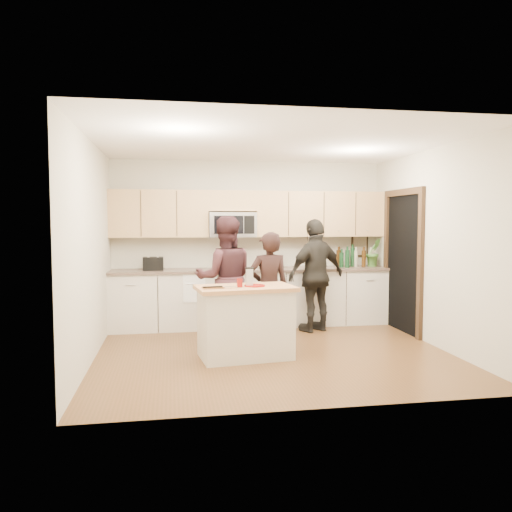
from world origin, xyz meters
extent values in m
plane|color=brown|center=(0.00, 0.00, 0.00)|extent=(4.50, 4.50, 0.00)
cube|color=#B8B29D|center=(0.00, 2.00, 1.35)|extent=(4.50, 0.02, 2.70)
cube|color=#B8B29D|center=(0.00, -2.00, 1.35)|extent=(4.50, 0.02, 2.70)
cube|color=#B8B29D|center=(-2.25, 0.00, 1.35)|extent=(0.02, 4.00, 2.70)
cube|color=#B8B29D|center=(2.25, 0.00, 1.35)|extent=(0.02, 4.00, 2.70)
cube|color=white|center=(0.00, 0.00, 2.70)|extent=(4.50, 4.00, 0.02)
cube|color=beige|center=(0.00, 1.69, 0.45)|extent=(4.50, 0.62, 0.90)
cube|color=brown|center=(0.00, 1.68, 0.92)|extent=(4.50, 0.66, 0.04)
cube|color=tan|center=(-1.48, 1.83, 1.83)|extent=(1.55, 0.33, 0.75)
cube|color=tan|center=(1.17, 1.83, 1.83)|extent=(2.17, 0.33, 0.75)
cube|color=tan|center=(-0.31, 1.83, 2.04)|extent=(0.78, 0.33, 0.33)
cube|color=silver|center=(-0.31, 1.80, 1.65)|extent=(0.76, 0.40, 0.40)
cube|color=black|center=(-0.39, 1.60, 1.65)|extent=(0.47, 0.01, 0.29)
cube|color=black|center=(-0.06, 1.60, 1.65)|extent=(0.17, 0.01, 0.29)
cube|color=black|center=(2.24, 0.90, 1.05)|extent=(0.02, 1.05, 2.10)
cube|color=#312113|center=(2.22, 0.33, 1.05)|extent=(0.06, 0.10, 2.10)
cube|color=#312113|center=(2.22, 1.48, 1.05)|extent=(0.06, 0.10, 2.10)
cube|color=#312113|center=(2.22, 0.90, 2.15)|extent=(0.06, 1.25, 0.10)
cube|color=black|center=(1.95, 1.99, 1.28)|extent=(0.30, 0.03, 0.38)
cube|color=tan|center=(1.95, 1.97, 1.28)|extent=(0.24, 0.00, 0.32)
cube|color=white|center=(-0.95, 1.38, 0.70)|extent=(0.34, 0.01, 0.48)
cube|color=white|center=(-0.95, 1.67, 0.94)|extent=(0.34, 0.60, 0.01)
cube|color=beige|center=(-0.39, -0.18, 0.42)|extent=(1.17, 0.77, 0.85)
cube|color=tan|center=(-0.39, -0.18, 0.88)|extent=(1.28, 0.84, 0.05)
cylinder|color=maroon|center=(-0.27, -0.20, 0.91)|extent=(0.26, 0.26, 0.02)
cube|color=silver|center=(-0.34, -0.20, 1.02)|extent=(0.08, 0.06, 0.20)
cube|color=black|center=(-0.34, -0.20, 1.13)|extent=(0.10, 0.06, 0.02)
cylinder|color=maroon|center=(-0.47, -0.27, 0.95)|extent=(0.07, 0.07, 0.11)
cube|color=tan|center=(-0.80, -0.30, 0.91)|extent=(0.27, 0.19, 0.02)
cube|color=black|center=(-0.81, -0.38, 0.93)|extent=(0.24, 0.06, 0.02)
cube|color=silver|center=(-0.60, -0.36, 0.92)|extent=(0.18, 0.04, 0.01)
cube|color=black|center=(-1.57, 1.67, 1.04)|extent=(0.31, 0.21, 0.21)
cube|color=silver|center=(-1.64, 1.67, 1.15)|extent=(0.03, 0.15, 0.00)
cube|color=silver|center=(-1.50, 1.67, 1.15)|extent=(0.03, 0.15, 0.00)
cylinder|color=#113317|center=(1.51, 1.66, 1.09)|extent=(0.07, 0.07, 0.30)
cylinder|color=#341D09|center=(1.50, 1.79, 1.11)|extent=(0.08, 0.08, 0.34)
cylinder|color=tan|center=(1.78, 1.70, 1.11)|extent=(0.06, 0.06, 0.33)
cylinder|color=#113317|center=(1.73, 1.75, 1.13)|extent=(0.07, 0.07, 0.37)
cylinder|color=#341D09|center=(1.90, 1.65, 1.11)|extent=(0.07, 0.07, 0.34)
cylinder|color=tan|center=(2.07, 1.76, 1.10)|extent=(0.09, 0.09, 0.32)
cylinder|color=#113317|center=(1.59, 1.60, 1.12)|extent=(0.08, 0.08, 0.35)
imported|color=#457E32|center=(2.10, 1.72, 1.18)|extent=(0.30, 0.26, 0.48)
imported|color=black|center=(0.03, 0.42, 0.78)|extent=(0.60, 0.42, 1.56)
imported|color=#32191C|center=(-0.53, 0.82, 0.89)|extent=(0.87, 0.68, 1.78)
imported|color=black|center=(0.91, 1.13, 0.87)|extent=(1.11, 0.79, 1.74)
camera|label=1|loc=(-1.29, -6.27, 1.71)|focal=35.00mm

